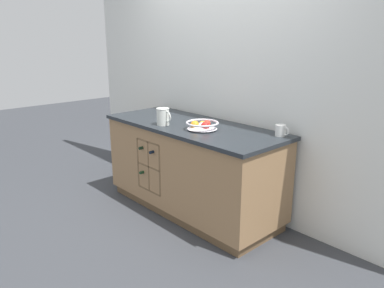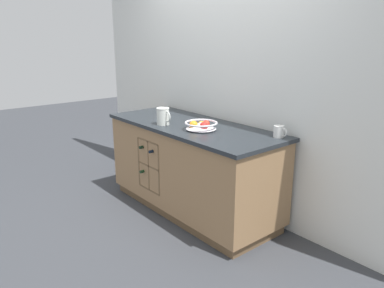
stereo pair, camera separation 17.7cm
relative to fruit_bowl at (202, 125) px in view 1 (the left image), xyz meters
name	(u,v)px [view 1 (the left image)]	position (x,y,z in m)	size (l,w,h in m)	color
ground_plane	(192,209)	(-0.22, 0.07, -0.93)	(14.00, 14.00, 0.00)	#383A3F
back_wall	(223,80)	(-0.22, 0.50, 0.34)	(4.40, 0.06, 2.55)	silver
kitchen_island	(192,167)	(-0.22, 0.07, -0.48)	(1.91, 0.78, 0.89)	brown
fruit_bowl	(202,125)	(0.00, 0.00, 0.00)	(0.30, 0.30, 0.09)	silver
white_pitcher	(163,116)	(-0.38, -0.14, 0.04)	(0.18, 0.13, 0.16)	silver
ceramic_mug	(281,130)	(0.61, 0.33, 0.00)	(0.13, 0.09, 0.10)	white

